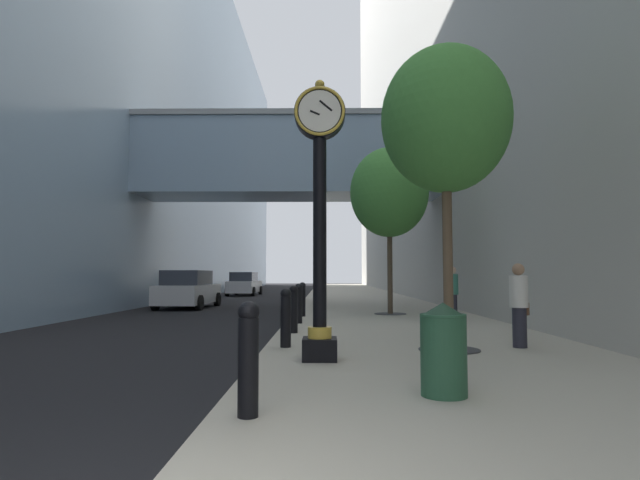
# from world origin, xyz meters

# --- Properties ---
(ground_plane) EXTENTS (110.00, 110.00, 0.00)m
(ground_plane) POSITION_xyz_m (0.00, 27.00, 0.00)
(ground_plane) COLOR black
(ground_plane) RESTS_ON ground
(sidewalk_right) EXTENTS (6.29, 80.00, 0.14)m
(sidewalk_right) POSITION_xyz_m (3.14, 30.00, 0.07)
(sidewalk_right) COLOR #ADA593
(sidewalk_right) RESTS_ON ground
(building_block_left) EXTENTS (22.78, 80.00, 26.30)m
(building_block_left) POSITION_xyz_m (-11.60, 29.92, 13.10)
(building_block_left) COLOR #758EA8
(building_block_left) RESTS_ON ground
(street_clock) EXTENTS (0.84, 0.55, 4.59)m
(street_clock) POSITION_xyz_m (1.06, 5.90, 2.66)
(street_clock) COLOR black
(street_clock) RESTS_ON sidewalk_right
(bollard_nearest) EXTENTS (0.21, 0.21, 1.11)m
(bollard_nearest) POSITION_xyz_m (0.41, 2.62, 0.72)
(bollard_nearest) COLOR black
(bollard_nearest) RESTS_ON sidewalk_right
(bollard_third) EXTENTS (0.21, 0.21, 1.11)m
(bollard_third) POSITION_xyz_m (0.41, 7.35, 0.72)
(bollard_third) COLOR black
(bollard_third) RESTS_ON sidewalk_right
(bollard_fourth) EXTENTS (0.21, 0.21, 1.11)m
(bollard_fourth) POSITION_xyz_m (0.41, 9.71, 0.72)
(bollard_fourth) COLOR black
(bollard_fourth) RESTS_ON sidewalk_right
(bollard_fifth) EXTENTS (0.21, 0.21, 1.11)m
(bollard_fifth) POSITION_xyz_m (0.41, 12.08, 0.72)
(bollard_fifth) COLOR black
(bollard_fifth) RESTS_ON sidewalk_right
(bollard_sixth) EXTENTS (0.21, 0.21, 1.11)m
(bollard_sixth) POSITION_xyz_m (0.41, 14.44, 0.72)
(bollard_sixth) COLOR black
(bollard_sixth) RESTS_ON sidewalk_right
(street_tree_near) EXTENTS (2.39, 2.39, 5.63)m
(street_tree_near) POSITION_xyz_m (3.40, 7.00, 4.37)
(street_tree_near) COLOR #333335
(street_tree_near) RESTS_ON sidewalk_right
(street_tree_mid_near) EXTENTS (2.73, 2.73, 5.81)m
(street_tree_mid_near) POSITION_xyz_m (3.40, 15.44, 4.36)
(street_tree_mid_near) COLOR #333335
(street_tree_mid_near) RESTS_ON sidewalk_right
(trash_bin) EXTENTS (0.53, 0.53, 1.05)m
(trash_bin) POSITION_xyz_m (2.50, 3.50, 0.68)
(trash_bin) COLOR #234C33
(trash_bin) RESTS_ON sidewalk_right
(pedestrian_walking) EXTENTS (0.49, 0.52, 1.58)m
(pedestrian_walking) POSITION_xyz_m (4.81, 7.37, 0.96)
(pedestrian_walking) COLOR #23232D
(pedestrian_walking) RESTS_ON sidewalk_right
(pedestrian_by_clock) EXTENTS (0.38, 0.38, 1.61)m
(pedestrian_by_clock) POSITION_xyz_m (5.01, 13.23, 0.99)
(pedestrian_by_clock) COLOR #23232D
(pedestrian_by_clock) RESTS_ON sidewalk_right
(car_white_near) EXTENTS (2.15, 4.45, 1.66)m
(car_white_near) POSITION_xyz_m (-4.63, 34.35, 0.80)
(car_white_near) COLOR silver
(car_white_near) RESTS_ON ground
(car_silver_mid) EXTENTS (2.24, 4.53, 1.68)m
(car_silver_mid) POSITION_xyz_m (-4.99, 20.60, 0.81)
(car_silver_mid) COLOR #B7BABF
(car_silver_mid) RESTS_ON ground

